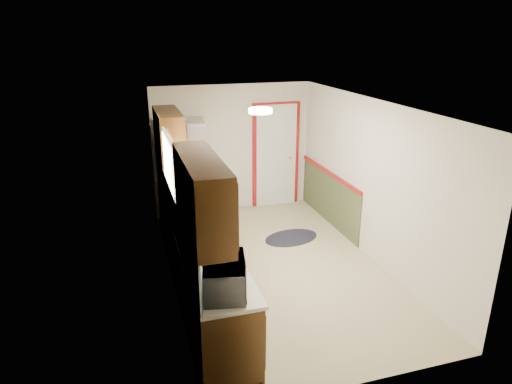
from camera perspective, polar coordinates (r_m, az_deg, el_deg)
room_shell at (r=6.38m, az=2.56°, el=0.20°), size 3.20×5.20×2.52m
kitchen_run at (r=5.99m, az=-7.84°, el=-5.35°), size 0.63×4.00×2.20m
back_wall_trim at (r=8.78m, az=3.91°, el=3.49°), size 1.12×2.30×2.08m
ceiling_fixture at (r=5.81m, az=0.56°, el=10.13°), size 0.30×0.30×0.06m
microwave at (r=4.39m, az=-3.99°, el=-10.16°), size 0.44×0.65×0.40m
refrigerator at (r=8.14m, az=-9.08°, el=2.36°), size 0.86×0.82×1.88m
rug at (r=7.77m, az=4.43°, el=-5.70°), size 1.07×0.81×0.01m
cooktop at (r=7.08m, az=-9.16°, el=-0.20°), size 0.48×0.58×0.02m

